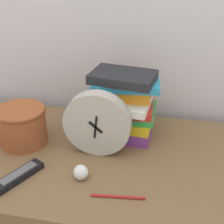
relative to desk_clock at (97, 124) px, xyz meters
The scene contains 6 objects.
desk_clock is the anchor object (origin of this frame).
book_stack 0.15m from the desk_clock, 63.49° to the left, with size 0.25×0.21×0.25m.
basket 0.28m from the desk_clock, behind, with size 0.18×0.18×0.13m.
tv_remote 0.29m from the desk_clock, 138.48° to the right, with size 0.11×0.17×0.02m.
crumpled_paper_ball 0.17m from the desk_clock, 98.27° to the right, with size 0.05×0.05×0.05m.
pen 0.25m from the desk_clock, 62.16° to the right, with size 0.15×0.02×0.01m.
Camera 1 is at (0.24, -0.53, 1.37)m, focal length 50.00 mm.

